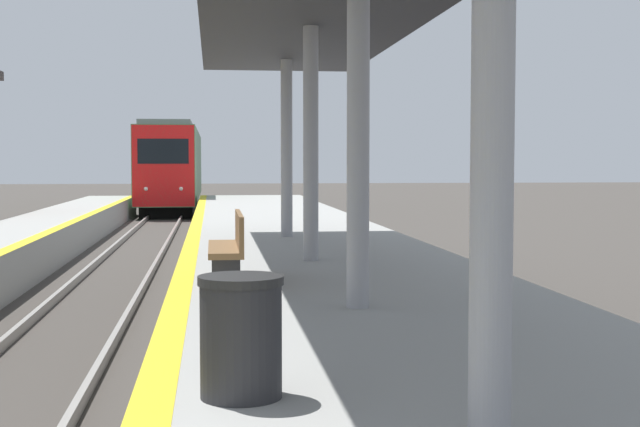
% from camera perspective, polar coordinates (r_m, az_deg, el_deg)
% --- Properties ---
extents(train, '(2.68, 21.50, 4.33)m').
position_cam_1_polar(train, '(48.99, -9.33, 2.95)').
color(train, black).
rests_on(train, ground).
extents(station_canopy, '(3.52, 18.66, 3.95)m').
position_cam_1_polar(station_canopy, '(12.18, 0.64, 13.39)').
color(station_canopy, '#99999E').
rests_on(station_canopy, platform_right).
extents(trash_bin, '(0.58, 0.58, 0.83)m').
position_cam_1_polar(trash_bin, '(6.09, -5.08, -7.83)').
color(trash_bin, '#262628').
rests_on(trash_bin, platform_right).
extents(bench, '(0.44, 1.95, 0.92)m').
position_cam_1_polar(bench, '(11.85, -5.77, -2.01)').
color(bench, brown).
rests_on(bench, platform_right).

